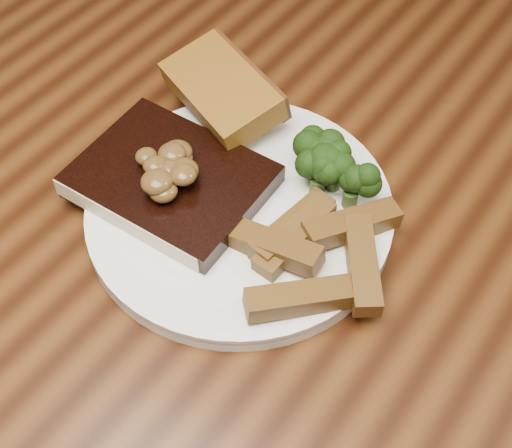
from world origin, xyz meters
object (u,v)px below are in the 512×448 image
at_px(steak, 171,181).
at_px(garlic_bread, 222,107).
at_px(plate, 240,212).
at_px(potato_wedges, 300,251).
at_px(dining_table, 250,296).

xyz_separation_m(steak, garlic_bread, (-0.02, 0.09, 0.00)).
height_order(plate, potato_wedges, potato_wedges).
bearing_deg(steak, dining_table, 1.40).
bearing_deg(garlic_bread, potato_wedges, -11.71).
relative_size(dining_table, steak, 10.59).
bearing_deg(potato_wedges, plate, 167.48).
height_order(steak, garlic_bread, garlic_bread).
distance_m(steak, garlic_bread, 0.10).
relative_size(plate, potato_wedges, 2.43).
relative_size(plate, garlic_bread, 2.24).
distance_m(dining_table, steak, 0.14).
xyz_separation_m(plate, potato_wedges, (0.07, -0.02, 0.02)).
height_order(plate, garlic_bread, garlic_bread).
distance_m(plate, potato_wedges, 0.07).
xyz_separation_m(dining_table, potato_wedges, (0.05, -0.00, 0.12)).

